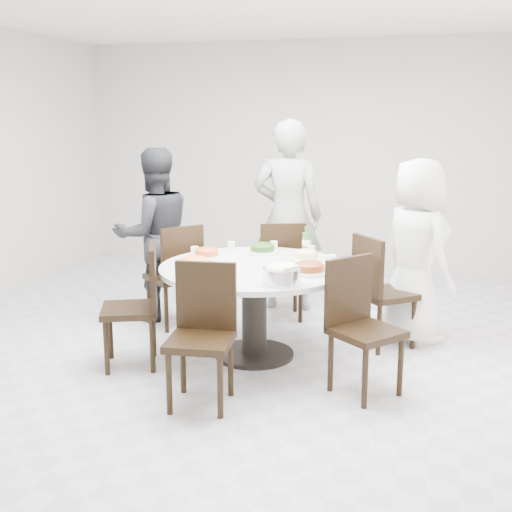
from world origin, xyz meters
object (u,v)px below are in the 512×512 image
(diner_right, at_px, (416,251))
(chair_nw, at_px, (173,275))
(chair_se, at_px, (367,329))
(soup_bowl, at_px, (198,271))
(chair_ne, at_px, (386,291))
(chair_n, at_px, (280,269))
(rice_bowl, at_px, (282,276))
(diner_left, at_px, (155,235))
(chair_s, at_px, (200,338))
(beverage_bottle, at_px, (306,241))
(dining_table, at_px, (254,311))
(diner_middle, at_px, (288,216))
(chair_sw, at_px, (129,307))

(diner_right, bearing_deg, chair_nw, 54.05)
(chair_se, height_order, soup_bowl, chair_se)
(chair_ne, height_order, chair_n, same)
(rice_bowl, bearing_deg, chair_nw, 140.91)
(chair_se, bearing_deg, diner_left, 99.55)
(soup_bowl, bearing_deg, rice_bowl, -3.86)
(chair_nw, height_order, diner_right, diner_right)
(chair_s, relative_size, beverage_bottle, 3.95)
(dining_table, bearing_deg, diner_middle, 92.08)
(chair_sw, bearing_deg, diner_left, 171.46)
(chair_s, bearing_deg, diner_right, 45.64)
(diner_middle, distance_m, beverage_bottle, 0.93)
(rice_bowl, bearing_deg, chair_se, -0.69)
(chair_ne, bearing_deg, soup_bowl, 86.81)
(diner_right, height_order, diner_middle, diner_middle)
(chair_n, distance_m, diner_right, 1.32)
(chair_nw, relative_size, chair_s, 1.00)
(chair_se, xyz_separation_m, diner_left, (-2.12, 1.20, 0.33))
(rice_bowl, height_order, soup_bowl, rice_bowl)
(diner_right, distance_m, rice_bowl, 1.50)
(chair_n, bearing_deg, diner_right, 146.29)
(chair_s, relative_size, rice_bowl, 3.55)
(dining_table, distance_m, diner_middle, 1.49)
(dining_table, relative_size, chair_n, 1.58)
(chair_n, relative_size, beverage_bottle, 3.95)
(chair_ne, height_order, chair_nw, same)
(diner_right, height_order, rice_bowl, diner_right)
(diner_middle, bearing_deg, chair_sw, 59.76)
(chair_se, bearing_deg, chair_nw, 99.98)
(chair_sw, height_order, beverage_bottle, beverage_bottle)
(chair_sw, distance_m, soup_bowl, 0.64)
(chair_s, height_order, soup_bowl, chair_s)
(soup_bowl, distance_m, beverage_bottle, 1.14)
(diner_middle, bearing_deg, chair_nw, 36.21)
(chair_s, xyz_separation_m, diner_left, (-1.08, 1.68, 0.33))
(diner_middle, distance_m, rice_bowl, 1.89)
(chair_sw, bearing_deg, chair_se, 65.92)
(chair_s, height_order, chair_se, same)
(chair_ne, distance_m, rice_bowl, 1.24)
(diner_middle, relative_size, soup_bowl, 7.33)
(chair_sw, distance_m, rice_bowl, 1.25)
(chair_s, distance_m, rice_bowl, 0.73)
(rice_bowl, xyz_separation_m, soup_bowl, (-0.64, 0.04, -0.02))
(chair_nw, relative_size, diner_middle, 0.51)
(chair_nw, relative_size, chair_sw, 1.00)
(chair_s, bearing_deg, chair_nw, 112.12)
(chair_ne, relative_size, chair_se, 1.00)
(diner_middle, relative_size, beverage_bottle, 7.81)
(diner_middle, distance_m, diner_left, 1.32)
(chair_nw, relative_size, beverage_bottle, 3.95)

